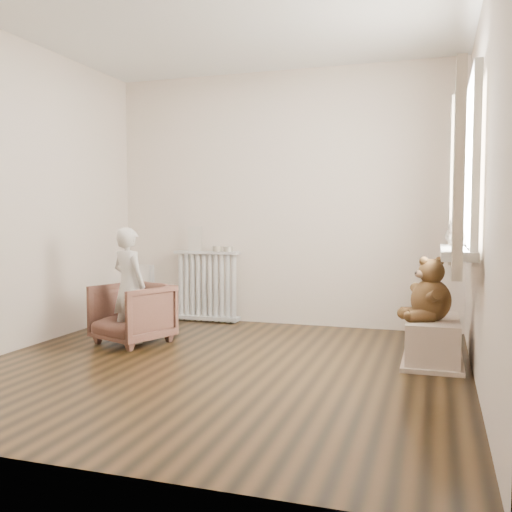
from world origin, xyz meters
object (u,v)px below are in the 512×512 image
(radiator, at_px, (207,285))
(toy_bench, at_px, (433,336))
(armchair, at_px, (132,313))
(child, at_px, (129,285))
(teddy_bear, at_px, (431,276))
(plush_cat, at_px, (455,232))
(toy_vanity, at_px, (142,293))

(radiator, distance_m, toy_bench, 2.55)
(armchair, distance_m, child, 0.26)
(teddy_bear, height_order, plush_cat, plush_cat)
(armchair, bearing_deg, plush_cat, 23.90)
(toy_bench, relative_size, teddy_bear, 1.54)
(radiator, height_order, plush_cat, plush_cat)
(child, bearing_deg, armchair, -68.77)
(toy_bench, bearing_deg, plush_cat, 3.45)
(child, height_order, toy_bench, child)
(toy_bench, xyz_separation_m, plush_cat, (0.14, 0.01, 0.80))
(toy_vanity, bearing_deg, armchair, -64.79)
(toy_vanity, height_order, teddy_bear, teddy_bear)
(toy_vanity, distance_m, armchair, 1.27)
(teddy_bear, bearing_deg, armchair, 157.18)
(armchair, bearing_deg, child, -68.77)
(radiator, distance_m, child, 1.25)
(armchair, height_order, plush_cat, plush_cat)
(child, distance_m, plush_cat, 2.72)
(armchair, bearing_deg, toy_vanity, 136.44)
(toy_vanity, height_order, child, child)
(child, bearing_deg, toy_vanity, -44.49)
(plush_cat, bearing_deg, child, -151.38)
(teddy_bear, bearing_deg, child, 158.32)
(toy_vanity, bearing_deg, plush_cat, -17.65)
(toy_vanity, xyz_separation_m, plush_cat, (3.21, -1.02, 0.72))
(radiator, height_order, toy_bench, radiator)
(radiator, xyz_separation_m, armchair, (-0.22, -1.18, -0.13))
(teddy_bear, relative_size, plush_cat, 2.07)
(radiator, xyz_separation_m, plush_cat, (2.45, -1.05, 0.61))
(plush_cat, bearing_deg, toy_bench, -151.67)
(radiator, bearing_deg, toy_bench, -24.65)
(toy_vanity, distance_m, toy_bench, 3.24)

